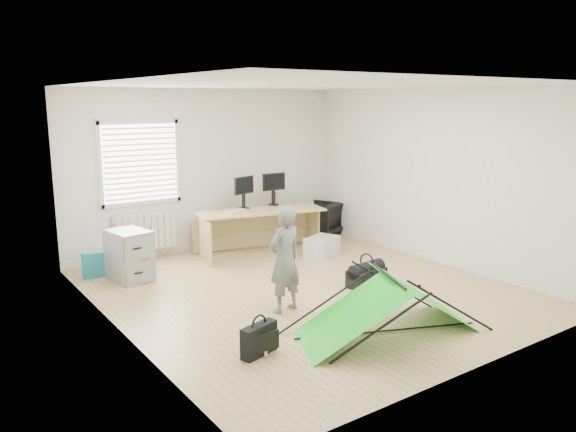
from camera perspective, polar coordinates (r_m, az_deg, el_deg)
ground at (r=7.64m, az=1.74°, el=-7.50°), size 5.50×5.50×0.00m
back_wall at (r=9.63m, az=-8.09°, el=4.65°), size 5.00×0.02×2.70m
window at (r=9.09m, az=-14.78°, el=5.24°), size 1.20×0.06×1.20m
radiator at (r=9.23m, az=-14.34°, el=-1.58°), size 1.00×0.12×0.60m
desk at (r=9.39m, az=-2.72°, el=-1.57°), size 2.20×1.09×0.72m
filing_cabinet at (r=8.25m, az=-15.81°, el=-3.87°), size 0.57×0.69×0.72m
monitor_left at (r=9.44m, az=-4.54°, el=1.94°), size 0.43×0.20×0.40m
monitor_right at (r=9.75m, az=-1.51°, el=2.32°), size 0.44×0.12×0.41m
keyboard at (r=9.21m, az=-5.37°, el=0.48°), size 0.47×0.30×0.02m
thermos at (r=9.81m, az=-1.20°, el=1.82°), size 0.06×0.06×0.22m
office_chair at (r=10.59m, az=3.29°, el=-0.29°), size 0.90×0.91×0.63m
person at (r=6.70m, az=-0.35°, el=-4.41°), size 0.52×0.38×1.30m
kite at (r=6.29m, az=10.06°, el=-8.80°), size 2.28×1.65×0.65m
storage_crate at (r=9.24m, az=3.47°, el=-3.10°), size 0.66×0.56×0.31m
tote_bag at (r=8.58m, az=-19.13°, el=-4.70°), size 0.32×0.15×0.37m
laptop_bag at (r=5.75m, az=-2.97°, el=-12.43°), size 0.44×0.24×0.32m
white_box at (r=5.80m, az=-2.70°, el=-13.39°), size 0.13×0.13×0.10m
duffel_bag at (r=7.82m, az=7.97°, el=-6.20°), size 0.58×0.34×0.24m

